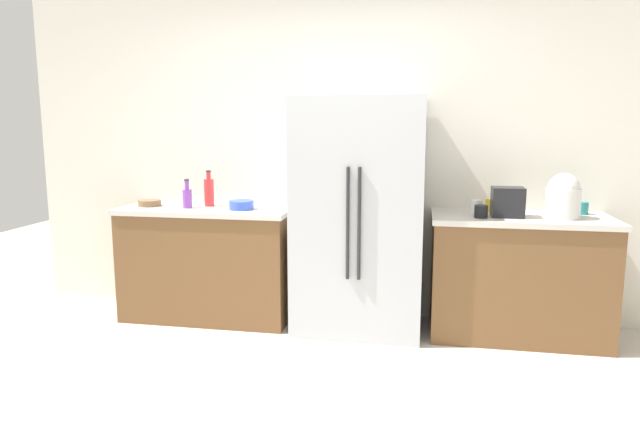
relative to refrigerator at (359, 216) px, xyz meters
The scene contains 15 objects.
ground_plane 1.68m from the refrigerator, 98.03° to the right, with size 10.80×10.80×0.00m, color beige.
kitchen_back_panel 0.78m from the refrigerator, 116.34° to the left, with size 5.40×0.10×3.05m, color silver.
counter_left 1.30m from the refrigerator, behind, with size 1.38×0.63×0.91m.
counter_right 1.25m from the refrigerator, ahead, with size 1.28×0.63×0.91m.
refrigerator is the anchor object (origin of this frame).
toaster 1.08m from the refrigerator, ahead, with size 0.22×0.18×0.21m, color black.
rice_cooker 1.46m from the refrigerator, ahead, with size 0.24×0.24×0.32m.
bottle_a 1.25m from the refrigerator, behind, with size 0.08×0.08×0.29m.
bottle_b 1.37m from the refrigerator, behind, with size 0.07×0.07×0.23m.
cup_a 0.88m from the refrigerator, ahead, with size 0.08×0.08×0.10m, color white.
cup_b 0.89m from the refrigerator, ahead, with size 0.09×0.09×0.09m, color black.
cup_c 0.99m from the refrigerator, ahead, with size 0.08×0.08×0.10m, color yellow.
cup_d 1.64m from the refrigerator, ahead, with size 0.09×0.09×0.09m, color teal.
bowl_a 1.72m from the refrigerator, behind, with size 0.18×0.18×0.05m, color brown.
bowl_b 0.92m from the refrigerator, behind, with size 0.19×0.19×0.07m, color blue.
Camera 1 is at (0.66, -2.70, 1.57)m, focal length 31.07 mm.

